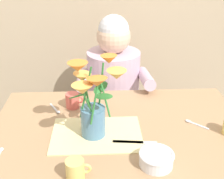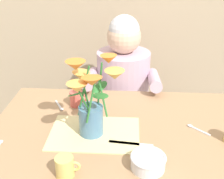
{
  "view_description": "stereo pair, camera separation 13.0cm",
  "coord_description": "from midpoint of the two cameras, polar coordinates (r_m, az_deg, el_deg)",
  "views": [
    {
      "loc": [
        -0.09,
        -1.11,
        1.5
      ],
      "look_at": [
        -0.04,
        0.05,
        0.92
      ],
      "focal_mm": 46.54,
      "sensor_mm": 36.0,
      "label": 1
    },
    {
      "loc": [
        0.04,
        -1.11,
        1.5
      ],
      "look_at": [
        -0.04,
        0.05,
        0.92
      ],
      "focal_mm": 46.54,
      "sensor_mm": 36.0,
      "label": 2
    }
  ],
  "objects": [
    {
      "name": "spoon_1",
      "position": [
        1.53,
        -7.79,
        -3.48
      ],
      "size": [
        0.07,
        0.11,
        0.01
      ],
      "color": "silver",
      "rests_on": "dining_table"
    },
    {
      "name": "dining_table",
      "position": [
        1.4,
        4.11,
        -11.22
      ],
      "size": [
        1.2,
        0.8,
        0.74
      ],
      "color": "#9E7A56",
      "rests_on": "ground_plane"
    },
    {
      "name": "striped_placemat",
      "position": [
        1.31,
        -0.62,
        -8.68
      ],
      "size": [
        0.4,
        0.28,
        0.0
      ],
      "primitive_type": "cube",
      "color": "beige",
      "rests_on": "dining_table"
    },
    {
      "name": "ceramic_bowl",
      "position": [
        1.14,
        10.45,
        -13.84
      ],
      "size": [
        0.14,
        0.14,
        0.06
      ],
      "color": "white",
      "rests_on": "dining_table"
    },
    {
      "name": "seated_person",
      "position": [
        1.97,
        3.97,
        -2.11
      ],
      "size": [
        0.45,
        0.47,
        1.14
      ],
      "rotation": [
        0.0,
        0.0,
        0.03
      ],
      "color": "#4C4C56",
      "rests_on": "ground_plane"
    },
    {
      "name": "dinner_knife",
      "position": [
        1.26,
        6.72,
        -10.66
      ],
      "size": [
        0.19,
        0.04,
        0.0
      ],
      "primitive_type": "cube",
      "rotation": [
        0.0,
        0.0,
        -0.11
      ],
      "color": "silver",
      "rests_on": "dining_table"
    },
    {
      "name": "ceramic_mug",
      "position": [
        1.52,
        -4.55,
        -1.85
      ],
      "size": [
        0.09,
        0.07,
        0.08
      ],
      "color": "#CC564C",
      "rests_on": "dining_table"
    },
    {
      "name": "coffee_cup",
      "position": [
        1.09,
        -5.73,
        -14.97
      ],
      "size": [
        0.09,
        0.07,
        0.08
      ],
      "color": "#E5C666",
      "rests_on": "dining_table"
    },
    {
      "name": "spoon_2",
      "position": [
        1.42,
        18.53,
        -7.28
      ],
      "size": [
        0.1,
        0.09,
        0.01
      ],
      "color": "silver",
      "rests_on": "dining_table"
    },
    {
      "name": "flower_vase",
      "position": [
        1.22,
        -1.04,
        -1.96
      ],
      "size": [
        0.26,
        0.28,
        0.35
      ],
      "color": "teal",
      "rests_on": "dining_table"
    }
  ]
}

